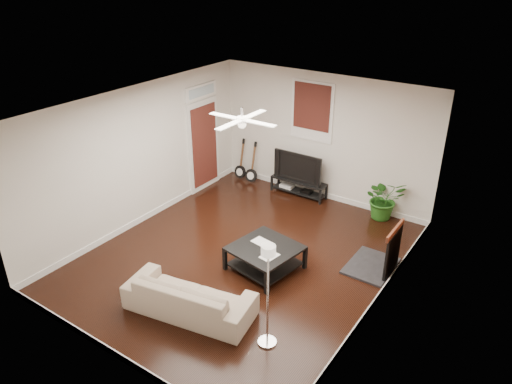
% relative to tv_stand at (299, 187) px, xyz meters
% --- Properties ---
extents(room, '(5.01, 6.01, 2.81)m').
position_rel_tv_stand_xyz_m(room, '(0.44, -2.78, 1.22)').
color(room, black).
rests_on(room, ground).
extents(brick_accent, '(0.02, 2.20, 2.80)m').
position_rel_tv_stand_xyz_m(brick_accent, '(2.93, -1.78, 1.22)').
color(brick_accent, '#984B31').
rests_on(brick_accent, floor).
extents(fireplace, '(0.80, 1.10, 0.92)m').
position_rel_tv_stand_xyz_m(fireplace, '(2.64, -1.78, 0.28)').
color(fireplace, black).
rests_on(fireplace, floor).
extents(window_back, '(1.00, 0.06, 1.30)m').
position_rel_tv_stand_xyz_m(window_back, '(0.14, 0.19, 1.77)').
color(window_back, '#35120E').
rests_on(window_back, wall_back).
extents(door_left, '(0.08, 1.00, 2.50)m').
position_rel_tv_stand_xyz_m(door_left, '(-2.02, -0.88, 1.07)').
color(door_left, white).
rests_on(door_left, wall_left).
extents(tv_stand, '(1.31, 0.35, 0.37)m').
position_rel_tv_stand_xyz_m(tv_stand, '(0.00, 0.00, 0.00)').
color(tv_stand, black).
rests_on(tv_stand, floor).
extents(tv, '(1.17, 0.15, 0.67)m').
position_rel_tv_stand_xyz_m(tv, '(0.00, 0.02, 0.52)').
color(tv, black).
rests_on(tv, tv_stand).
extents(coffee_table, '(1.21, 1.21, 0.44)m').
position_rel_tv_stand_xyz_m(coffee_table, '(0.97, -2.88, 0.04)').
color(coffee_table, black).
rests_on(coffee_table, floor).
extents(sofa, '(2.11, 1.12, 0.58)m').
position_rel_tv_stand_xyz_m(sofa, '(0.64, -4.48, 0.11)').
color(sofa, '#C3AA92').
rests_on(sofa, floor).
extents(floor_lamp, '(0.31, 0.31, 1.63)m').
position_rel_tv_stand_xyz_m(floor_lamp, '(1.99, -4.38, 0.63)').
color(floor_lamp, white).
rests_on(floor_lamp, floor).
extents(potted_plant, '(1.06, 1.03, 0.89)m').
position_rel_tv_stand_xyz_m(potted_plant, '(1.99, 0.04, 0.26)').
color(potted_plant, '#25611B').
rests_on(potted_plant, floor).
extents(guitar_left, '(0.32, 0.23, 1.00)m').
position_rel_tv_stand_xyz_m(guitar_left, '(-1.63, -0.03, 0.32)').
color(guitar_left, black).
rests_on(guitar_left, floor).
extents(guitar_right, '(0.32, 0.24, 1.00)m').
position_rel_tv_stand_xyz_m(guitar_right, '(-1.28, -0.06, 0.32)').
color(guitar_right, black).
rests_on(guitar_right, floor).
extents(ceiling_fan, '(1.24, 1.24, 0.32)m').
position_rel_tv_stand_xyz_m(ceiling_fan, '(0.44, -2.78, 2.42)').
color(ceiling_fan, white).
rests_on(ceiling_fan, ceiling).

